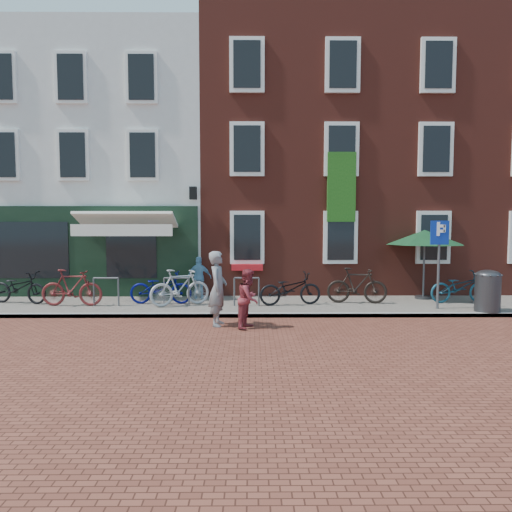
{
  "coord_description": "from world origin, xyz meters",
  "views": [
    {
      "loc": [
        0.66,
        -11.79,
        2.46
      ],
      "look_at": [
        0.77,
        1.03,
        1.54
      ],
      "focal_mm": 32.24,
      "sensor_mm": 36.0,
      "label": 1
    }
  ],
  "objects_px": {
    "cafe_person": "(199,277)",
    "bicycle_2": "(161,288)",
    "bicycle_6": "(460,287)",
    "litter_bin": "(488,289)",
    "bicycle_3": "(180,287)",
    "boy": "(249,299)",
    "bicycle_5": "(357,286)",
    "bicycle_0": "(19,287)",
    "bicycle_1": "(72,288)",
    "bicycle_4": "(290,289)",
    "parking_sign": "(439,248)",
    "woman": "(218,288)",
    "parasol": "(425,235)"
  },
  "relations": [
    {
      "from": "parasol",
      "to": "bicycle_1",
      "type": "distance_m",
      "value": 10.66
    },
    {
      "from": "cafe_person",
      "to": "bicycle_2",
      "type": "relative_size",
      "value": 0.73
    },
    {
      "from": "litter_bin",
      "to": "bicycle_4",
      "type": "distance_m",
      "value": 5.29
    },
    {
      "from": "bicycle_1",
      "to": "bicycle_3",
      "type": "height_order",
      "value": "same"
    },
    {
      "from": "parking_sign",
      "to": "woman",
      "type": "distance_m",
      "value": 6.21
    },
    {
      "from": "cafe_person",
      "to": "bicycle_1",
      "type": "height_order",
      "value": "cafe_person"
    },
    {
      "from": "litter_bin",
      "to": "bicycle_3",
      "type": "bearing_deg",
      "value": 173.69
    },
    {
      "from": "woman",
      "to": "bicycle_0",
      "type": "relative_size",
      "value": 1.0
    },
    {
      "from": "bicycle_1",
      "to": "bicycle_5",
      "type": "bearing_deg",
      "value": -85.86
    },
    {
      "from": "woman",
      "to": "bicycle_6",
      "type": "distance_m",
      "value": 7.42
    },
    {
      "from": "litter_bin",
      "to": "parking_sign",
      "type": "bearing_deg",
      "value": 160.7
    },
    {
      "from": "boy",
      "to": "bicycle_3",
      "type": "xyz_separation_m",
      "value": [
        -1.98,
        2.37,
        -0.07
      ]
    },
    {
      "from": "parking_sign",
      "to": "bicycle_1",
      "type": "bearing_deg",
      "value": 177.22
    },
    {
      "from": "bicycle_2",
      "to": "parking_sign",
      "type": "bearing_deg",
      "value": -95.8
    },
    {
      "from": "litter_bin",
      "to": "bicycle_6",
      "type": "xyz_separation_m",
      "value": [
        -0.14,
        1.34,
        -0.14
      ]
    },
    {
      "from": "boy",
      "to": "bicycle_2",
      "type": "bearing_deg",
      "value": 64.43
    },
    {
      "from": "bicycle_1",
      "to": "bicycle_2",
      "type": "bearing_deg",
      "value": -80.52
    },
    {
      "from": "bicycle_5",
      "to": "parasol",
      "type": "bearing_deg",
      "value": -62.48
    },
    {
      "from": "woman",
      "to": "bicycle_3",
      "type": "distance_m",
      "value": 2.46
    },
    {
      "from": "bicycle_6",
      "to": "boy",
      "type": "bearing_deg",
      "value": 109.29
    },
    {
      "from": "litter_bin",
      "to": "parasol",
      "type": "xyz_separation_m",
      "value": [
        -0.94,
        2.1,
        1.39
      ]
    },
    {
      "from": "litter_bin",
      "to": "boy",
      "type": "height_order",
      "value": "boy"
    },
    {
      "from": "bicycle_4",
      "to": "bicycle_1",
      "type": "bearing_deg",
      "value": 80.7
    },
    {
      "from": "bicycle_1",
      "to": "bicycle_4",
      "type": "xyz_separation_m",
      "value": [
        6.23,
        0.11,
        -0.05
      ]
    },
    {
      "from": "litter_bin",
      "to": "bicycle_4",
      "type": "height_order",
      "value": "litter_bin"
    },
    {
      "from": "parking_sign",
      "to": "bicycle_3",
      "type": "height_order",
      "value": "parking_sign"
    },
    {
      "from": "bicycle_3",
      "to": "bicycle_4",
      "type": "height_order",
      "value": "bicycle_3"
    },
    {
      "from": "parasol",
      "to": "boy",
      "type": "height_order",
      "value": "parasol"
    },
    {
      "from": "bicycle_0",
      "to": "bicycle_3",
      "type": "height_order",
      "value": "bicycle_3"
    },
    {
      "from": "litter_bin",
      "to": "bicycle_6",
      "type": "height_order",
      "value": "litter_bin"
    },
    {
      "from": "bicycle_6",
      "to": "cafe_person",
      "type": "bearing_deg",
      "value": 78.77
    },
    {
      "from": "bicycle_6",
      "to": "bicycle_3",
      "type": "bearing_deg",
      "value": 88.12
    },
    {
      "from": "boy",
      "to": "bicycle_0",
      "type": "height_order",
      "value": "boy"
    },
    {
      "from": "boy",
      "to": "cafe_person",
      "type": "xyz_separation_m",
      "value": [
        -1.58,
        3.67,
        0.06
      ]
    },
    {
      "from": "boy",
      "to": "bicycle_0",
      "type": "relative_size",
      "value": 0.77
    },
    {
      "from": "parking_sign",
      "to": "bicycle_2",
      "type": "relative_size",
      "value": 1.35
    },
    {
      "from": "cafe_person",
      "to": "bicycle_2",
      "type": "xyz_separation_m",
      "value": [
        -1.01,
        -0.97,
        -0.18
      ]
    },
    {
      "from": "parking_sign",
      "to": "bicycle_2",
      "type": "distance_m",
      "value": 7.93
    },
    {
      "from": "parasol",
      "to": "cafe_person",
      "type": "bearing_deg",
      "value": 179.0
    },
    {
      "from": "bicycle_0",
      "to": "boy",
      "type": "bearing_deg",
      "value": -99.52
    },
    {
      "from": "bicycle_1",
      "to": "bicycle_0",
      "type": "bearing_deg",
      "value": 76.93
    },
    {
      "from": "woman",
      "to": "bicycle_5",
      "type": "distance_m",
      "value": 4.63
    },
    {
      "from": "parking_sign",
      "to": "bicycle_6",
      "type": "bearing_deg",
      "value": 42.16
    },
    {
      "from": "bicycle_6",
      "to": "bicycle_1",
      "type": "bearing_deg",
      "value": 87.42
    },
    {
      "from": "parking_sign",
      "to": "boy",
      "type": "distance_m",
      "value": 5.63
    },
    {
      "from": "boy",
      "to": "bicycle_5",
      "type": "xyz_separation_m",
      "value": [
        3.16,
        2.73,
        -0.07
      ]
    },
    {
      "from": "bicycle_0",
      "to": "bicycle_6",
      "type": "xyz_separation_m",
      "value": [
        13.01,
        -0.01,
        0.0
      ]
    },
    {
      "from": "bicycle_3",
      "to": "bicycle_0",
      "type": "bearing_deg",
      "value": 59.21
    },
    {
      "from": "woman",
      "to": "cafe_person",
      "type": "distance_m",
      "value": 3.51
    },
    {
      "from": "parking_sign",
      "to": "parasol",
      "type": "xyz_separation_m",
      "value": [
        0.23,
        1.69,
        0.34
      ]
    }
  ]
}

